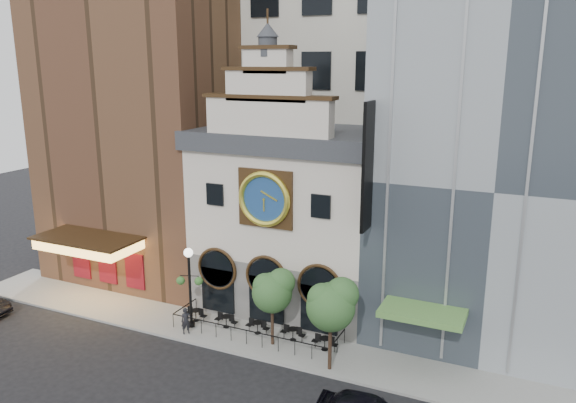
% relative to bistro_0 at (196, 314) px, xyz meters
% --- Properties ---
extents(ground, '(120.00, 120.00, 0.00)m').
position_rel_bistro_0_xyz_m(ground, '(4.51, -2.56, -0.61)').
color(ground, black).
rests_on(ground, ground).
extents(sidewalk, '(44.00, 5.00, 0.15)m').
position_rel_bistro_0_xyz_m(sidewalk, '(4.51, -0.06, -0.54)').
color(sidewalk, gray).
rests_on(sidewalk, ground).
extents(clock_building, '(12.60, 8.78, 18.65)m').
position_rel_bistro_0_xyz_m(clock_building, '(4.51, 5.27, 6.07)').
color(clock_building, '#605E5B').
rests_on(clock_building, ground).
extents(theater_building, '(14.00, 15.60, 25.00)m').
position_rel_bistro_0_xyz_m(theater_building, '(-8.49, 7.40, 11.99)').
color(theater_building, brown).
rests_on(theater_building, ground).
extents(retail_building, '(14.00, 14.40, 20.00)m').
position_rel_bistro_0_xyz_m(retail_building, '(17.50, 7.43, 9.53)').
color(retail_building, gray).
rests_on(retail_building, ground).
extents(office_tower, '(20.00, 16.00, 40.00)m').
position_rel_bistro_0_xyz_m(office_tower, '(4.51, 17.44, 19.39)').
color(office_tower, beige).
rests_on(office_tower, ground).
extents(cafe_railing, '(10.60, 2.60, 0.90)m').
position_rel_bistro_0_xyz_m(cafe_railing, '(4.51, -0.06, -0.01)').
color(cafe_railing, black).
rests_on(cafe_railing, sidewalk).
extents(bistro_0, '(1.58, 0.68, 0.90)m').
position_rel_bistro_0_xyz_m(bistro_0, '(0.00, 0.00, 0.00)').
color(bistro_0, black).
rests_on(bistro_0, sidewalk).
extents(bistro_1, '(1.58, 0.68, 0.90)m').
position_rel_bistro_0_xyz_m(bistro_1, '(2.27, 0.04, 0.00)').
color(bistro_1, black).
rests_on(bistro_1, sidewalk).
extents(bistro_2, '(1.58, 0.68, 0.90)m').
position_rel_bistro_0_xyz_m(bistro_2, '(4.49, 0.13, 0.00)').
color(bistro_2, black).
rests_on(bistro_2, sidewalk).
extents(bistro_3, '(1.58, 0.68, 0.90)m').
position_rel_bistro_0_xyz_m(bistro_3, '(6.85, 0.25, 0.00)').
color(bistro_3, black).
rests_on(bistro_3, sidewalk).
extents(bistro_4, '(1.58, 0.68, 0.90)m').
position_rel_bistro_0_xyz_m(bistro_4, '(9.03, -0.05, 0.00)').
color(bistro_4, black).
rests_on(bistro_4, sidewalk).
extents(pedestrian, '(0.71, 0.72, 1.68)m').
position_rel_bistro_0_xyz_m(pedestrian, '(0.44, -1.71, 0.38)').
color(pedestrian, black).
rests_on(pedestrian, sidewalk).
extents(lamppost, '(1.62, 0.94, 5.28)m').
position_rel_bistro_0_xyz_m(lamppost, '(0.20, -0.79, 2.80)').
color(lamppost, black).
rests_on(lamppost, sidewalk).
extents(tree_left, '(2.48, 2.39, 4.77)m').
position_rel_bistro_0_xyz_m(tree_left, '(5.97, -0.66, 3.04)').
color(tree_left, '#382619').
rests_on(tree_left, sidewalk).
extents(tree_right, '(2.76, 2.66, 5.32)m').
position_rel_bistro_0_xyz_m(tree_right, '(10.07, -1.85, 3.44)').
color(tree_right, '#382619').
rests_on(tree_right, sidewalk).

